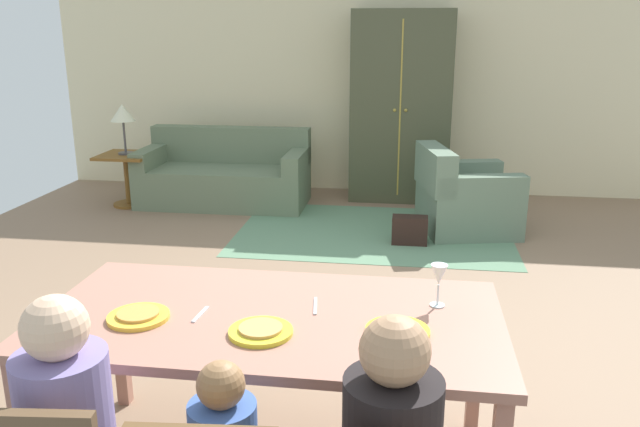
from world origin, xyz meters
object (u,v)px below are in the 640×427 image
Objects in this scene: plate_near_woman at (397,331)px; armoire at (401,107)px; dining_table at (271,329)px; plate_near_man at (138,317)px; table_lamp at (123,115)px; plate_near_child at (261,332)px; side_table at (128,172)px; armchair at (463,199)px; couch at (225,177)px; handbag at (410,230)px; wine_glass at (439,277)px.

armoire reaches higher than plate_near_woman.
plate_near_man is at bearing -167.06° from dining_table.
table_lamp is at bearing 115.19° from plate_near_man.
plate_near_child reaches higher than side_table.
plate_near_man is at bearing -64.81° from side_table.
plate_near_child is 5.01m from table_lamp.
dining_table is at bearing -58.61° from side_table.
couch is at bearing 165.34° from armchair.
plate_near_man is 4.72m from side_table.
plate_near_man is at bearing -64.81° from table_lamp.
dining_table is 4.86m from table_lamp.
couch is 0.87× the size of armoire.
armoire reaches higher than handbag.
plate_near_man is (-0.52, -0.12, 0.08)m from dining_table.
plate_near_man is 0.78× the size of handbag.
armoire is 6.56× the size of handbag.
wine_glass is 4.78m from couch.
plate_near_child is (-0.00, -0.18, 0.08)m from dining_table.
plate_near_woman is 1.34× the size of wine_glass.
wine_glass is at bearing -62.67° from couch.
couch is (-2.02, 4.49, -0.47)m from plate_near_woman.
plate_near_child is 0.12× the size of armoire.
table_lamp is at bearing 163.78° from handbag.
plate_near_child is 5.02m from side_table.
handbag is at bearing 92.13° from wine_glass.
armoire reaches higher than armchair.
table_lamp reaches higher than armchair.
dining_table is 1.85× the size of armchair.
couch is at bearing 14.09° from table_lamp.
plate_near_man is 1.00× the size of plate_near_child.
armoire is at bearing 79.33° from plate_near_man.
table_lamp is at bearing 121.39° from dining_table.
armchair is at bearing -14.66° from couch.
couch is at bearing 108.10° from plate_near_child.
couch is 1.79× the size of armchair.
armchair is (1.07, 3.90, -0.45)m from plate_near_child.
dining_table is at bearing -105.99° from armchair.
plate_near_woman is 0.43× the size of side_table.
plate_near_woman is 0.14× the size of couch.
plate_near_man is at bearing -100.67° from armoire.
wine_glass is at bearing 13.97° from plate_near_man.
table_lamp is 3.34m from handbag.
dining_table is at bearing -71.21° from couch.
plate_near_woman is at bearing -10.84° from dining_table.
armchair is (1.59, 3.84, -0.45)m from plate_near_man.
plate_near_man is at bearing -108.02° from handbag.
couch is at bearing -165.37° from armoire.
armchair is at bearing 81.89° from plate_near_woman.
armoire reaches higher than plate_near_man.
couch and armchair have the same top height.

